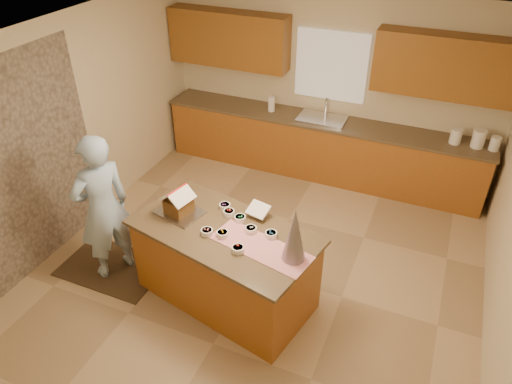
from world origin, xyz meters
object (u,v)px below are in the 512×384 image
island_base (225,266)px  tinsel_tree (294,235)px  gingerbread_house (178,203)px  boy (103,208)px

island_base → tinsel_tree: 1.11m
gingerbread_house → boy: bearing=-166.6°
island_base → tinsel_tree: size_ratio=3.27×
island_base → gingerbread_house: (-0.56, 0.07, 0.62)m
tinsel_tree → gingerbread_house: size_ratio=1.65×
tinsel_tree → gingerbread_house: 1.37m
island_base → gingerbread_house: gingerbread_house is taller
tinsel_tree → boy: boy is taller
boy → gingerbread_house: size_ratio=5.22×
island_base → tinsel_tree: tinsel_tree is taller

